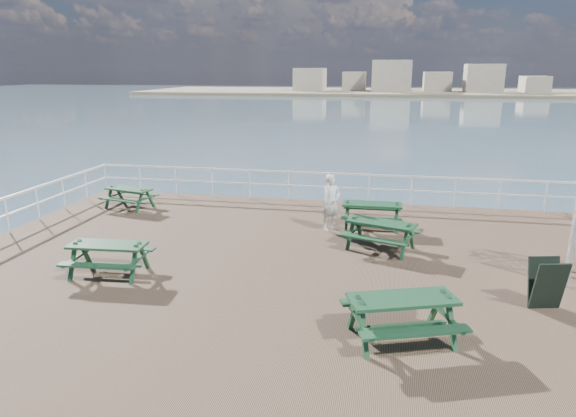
# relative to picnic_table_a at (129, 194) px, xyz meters

# --- Properties ---
(ground) EXTENTS (18.00, 14.00, 0.30)m
(ground) POSITION_rel_picnic_table_a_xyz_m (6.70, -4.68, -0.65)
(ground) COLOR brown
(ground) RESTS_ON ground
(sea_backdrop) EXTENTS (300.00, 300.00, 9.20)m
(sea_backdrop) POSITION_rel_picnic_table_a_xyz_m (19.24, 129.39, -1.01)
(sea_backdrop) COLOR #456374
(sea_backdrop) RESTS_ON ground
(railing) EXTENTS (17.77, 13.76, 1.10)m
(railing) POSITION_rel_picnic_table_a_xyz_m (6.63, -2.11, 0.37)
(railing) COLOR white
(railing) RESTS_ON ground
(picnic_table_a) EXTENTS (1.88, 1.65, 0.79)m
(picnic_table_a) POSITION_rel_picnic_table_a_xyz_m (0.00, 0.00, 0.00)
(picnic_table_a) COLOR #14371B
(picnic_table_a) RESTS_ON ground
(picnic_table_b) EXTENTS (2.17, 1.95, 0.87)m
(picnic_table_b) POSITION_rel_picnic_table_a_xyz_m (8.71, -2.65, 0.05)
(picnic_table_b) COLOR #14371B
(picnic_table_b) RESTS_ON ground
(picnic_table_c) EXTENTS (1.81, 1.47, 0.87)m
(picnic_table_c) POSITION_rel_picnic_table_a_xyz_m (8.39, -0.70, 0.05)
(picnic_table_c) COLOR #14371B
(picnic_table_c) RESTS_ON ground
(picnic_table_d) EXTENTS (1.87, 1.55, 0.87)m
(picnic_table_d) POSITION_rel_picnic_table_a_xyz_m (2.45, -5.66, 0.05)
(picnic_table_d) COLOR #14371B
(picnic_table_d) RESTS_ON ground
(picnic_table_e) EXTENTS (2.31, 2.09, 0.93)m
(picnic_table_e) POSITION_rel_picnic_table_a_xyz_m (9.17, -7.41, 0.09)
(picnic_table_e) COLOR #14371B
(picnic_table_e) RESTS_ON ground
(sandwich_board) EXTENTS (0.74, 0.62, 1.06)m
(sandwich_board) POSITION_rel_picnic_table_a_xyz_m (12.05, -5.58, 0.01)
(sandwich_board) COLOR black
(sandwich_board) RESTS_ON ground
(person) EXTENTS (0.74, 0.70, 1.70)m
(person) POSITION_rel_picnic_table_a_xyz_m (7.20, -1.20, 0.35)
(person) COLOR white
(person) RESTS_ON ground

